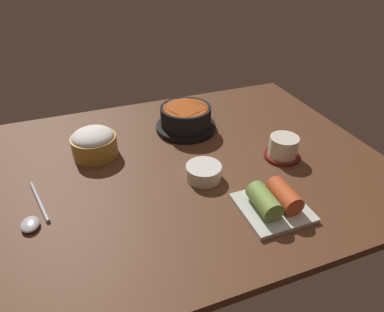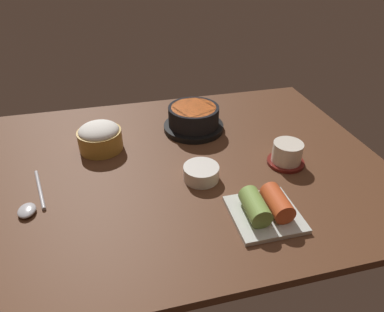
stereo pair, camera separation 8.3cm
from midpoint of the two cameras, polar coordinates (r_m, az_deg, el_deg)
dining_table at (r=86.14cm, az=-4.47°, el=-1.87°), size 100.00×76.00×2.00cm
stone_pot at (r=98.48cm, az=-3.45°, el=6.17°), size 17.31×17.31×7.12cm
rice_bowl at (r=91.29cm, az=-18.54°, el=2.08°), size 11.40×11.40×7.36cm
tea_cup_with_saucer at (r=88.13cm, az=12.38°, el=1.28°), size 9.16×9.16×5.84cm
banchan_cup_center at (r=79.42cm, az=-1.02°, el=-2.72°), size 8.33×8.33×3.42cm
kimchi_plate at (r=71.87cm, az=10.24°, el=-7.65°), size 13.58×13.58×5.31cm
spoon at (r=78.56cm, az=-27.79°, el=-9.07°), size 5.48×16.62×1.35cm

